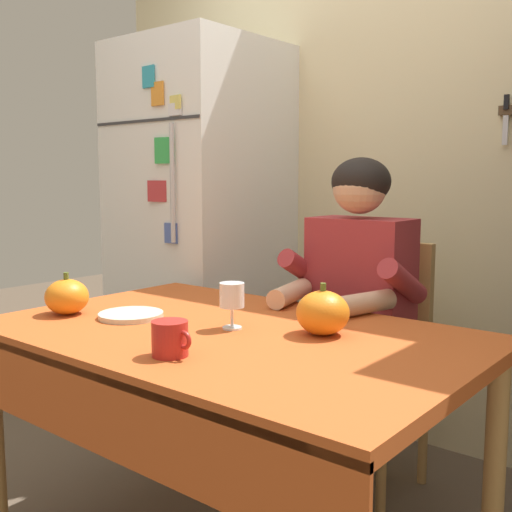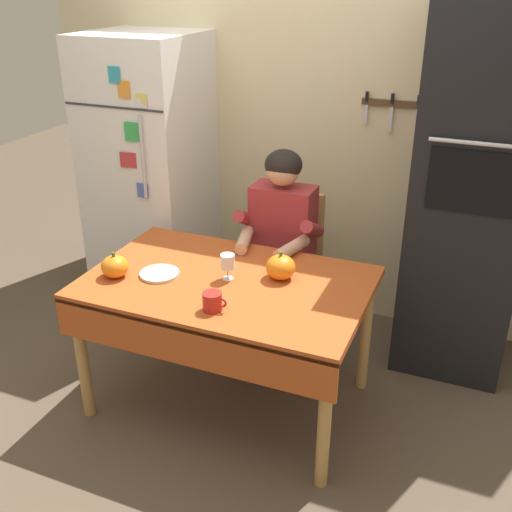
{
  "view_description": "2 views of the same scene",
  "coord_description": "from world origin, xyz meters",
  "px_view_note": "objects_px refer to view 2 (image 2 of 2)",
  "views": [
    {
      "loc": [
        1.14,
        -1.18,
        1.17
      ],
      "look_at": [
        -0.05,
        0.29,
        0.93
      ],
      "focal_mm": 42.88,
      "sensor_mm": 36.0,
      "label": 1
    },
    {
      "loc": [
        1.15,
        -2.31,
        2.15
      ],
      "look_at": [
        0.13,
        0.17,
        0.86
      ],
      "focal_mm": 42.57,
      "sensor_mm": 36.0,
      "label": 2
    }
  ],
  "objects_px": {
    "refrigerator": "(151,176)",
    "pumpkin_large": "(281,267)",
    "serving_tray": "(159,274)",
    "dining_table": "(225,297)",
    "coffee_mug": "(213,302)",
    "wall_oven": "(472,192)",
    "wine_glass": "(228,262)",
    "chair_behind_person": "(289,261)",
    "seated_person": "(279,239)",
    "pumpkin_medium": "(115,266)"
  },
  "relations": [
    {
      "from": "wall_oven",
      "to": "seated_person",
      "type": "relative_size",
      "value": 1.69
    },
    {
      "from": "dining_table",
      "to": "serving_tray",
      "type": "relative_size",
      "value": 6.98
    },
    {
      "from": "dining_table",
      "to": "pumpkin_large",
      "type": "height_order",
      "value": "pumpkin_large"
    },
    {
      "from": "wall_oven",
      "to": "serving_tray",
      "type": "xyz_separation_m",
      "value": [
        -1.39,
        -0.98,
        -0.3
      ]
    },
    {
      "from": "wine_glass",
      "to": "coffee_mug",
      "type": "bearing_deg",
      "value": -78.06
    },
    {
      "from": "coffee_mug",
      "to": "pumpkin_large",
      "type": "distance_m",
      "value": 0.45
    },
    {
      "from": "wall_oven",
      "to": "pumpkin_large",
      "type": "height_order",
      "value": "wall_oven"
    },
    {
      "from": "seated_person",
      "to": "wine_glass",
      "type": "height_order",
      "value": "seated_person"
    },
    {
      "from": "wall_oven",
      "to": "pumpkin_medium",
      "type": "xyz_separation_m",
      "value": [
        -1.58,
        -1.08,
        -0.25
      ]
    },
    {
      "from": "seated_person",
      "to": "pumpkin_medium",
      "type": "height_order",
      "value": "seated_person"
    },
    {
      "from": "coffee_mug",
      "to": "wine_glass",
      "type": "height_order",
      "value": "wine_glass"
    },
    {
      "from": "wall_oven",
      "to": "pumpkin_medium",
      "type": "bearing_deg",
      "value": -145.76
    },
    {
      "from": "chair_behind_person",
      "to": "pumpkin_large",
      "type": "height_order",
      "value": "chair_behind_person"
    },
    {
      "from": "dining_table",
      "to": "wall_oven",
      "type": "bearing_deg",
      "value": 41.31
    },
    {
      "from": "seated_person",
      "to": "pumpkin_medium",
      "type": "bearing_deg",
      "value": -127.92
    },
    {
      "from": "wine_glass",
      "to": "pumpkin_large",
      "type": "height_order",
      "value": "pumpkin_large"
    },
    {
      "from": "wall_oven",
      "to": "serving_tray",
      "type": "distance_m",
      "value": 1.73
    },
    {
      "from": "wall_oven",
      "to": "coffee_mug",
      "type": "relative_size",
      "value": 17.9
    },
    {
      "from": "dining_table",
      "to": "chair_behind_person",
      "type": "relative_size",
      "value": 1.51
    },
    {
      "from": "pumpkin_large",
      "to": "coffee_mug",
      "type": "bearing_deg",
      "value": -113.32
    },
    {
      "from": "coffee_mug",
      "to": "serving_tray",
      "type": "bearing_deg",
      "value": 152.86
    },
    {
      "from": "dining_table",
      "to": "serving_tray",
      "type": "bearing_deg",
      "value": -170.08
    },
    {
      "from": "seated_person",
      "to": "serving_tray",
      "type": "xyz_separation_m",
      "value": [
        -0.4,
        -0.66,
        0.01
      ]
    },
    {
      "from": "chair_behind_person",
      "to": "coffee_mug",
      "type": "height_order",
      "value": "chair_behind_person"
    },
    {
      "from": "coffee_mug",
      "to": "pumpkin_medium",
      "type": "relative_size",
      "value": 0.85
    },
    {
      "from": "seated_person",
      "to": "pumpkin_medium",
      "type": "distance_m",
      "value": 0.96
    },
    {
      "from": "chair_behind_person",
      "to": "serving_tray",
      "type": "xyz_separation_m",
      "value": [
        -0.4,
        -0.85,
        0.24
      ]
    },
    {
      "from": "wall_oven",
      "to": "pumpkin_large",
      "type": "distance_m",
      "value": 1.15
    },
    {
      "from": "chair_behind_person",
      "to": "wine_glass",
      "type": "height_order",
      "value": "chair_behind_person"
    },
    {
      "from": "coffee_mug",
      "to": "dining_table",
      "type": "bearing_deg",
      "value": 103.41
    },
    {
      "from": "chair_behind_person",
      "to": "coffee_mug",
      "type": "relative_size",
      "value": 7.93
    },
    {
      "from": "pumpkin_large",
      "to": "wine_glass",
      "type": "bearing_deg",
      "value": -155.52
    },
    {
      "from": "chair_behind_person",
      "to": "pumpkin_large",
      "type": "xyz_separation_m",
      "value": [
        0.18,
        -0.65,
        0.29
      ]
    },
    {
      "from": "refrigerator",
      "to": "pumpkin_medium",
      "type": "bearing_deg",
      "value": -68.21
    },
    {
      "from": "refrigerator",
      "to": "seated_person",
      "type": "distance_m",
      "value": 1.06
    },
    {
      "from": "seated_person",
      "to": "chair_behind_person",
      "type": "bearing_deg",
      "value": 90.0
    },
    {
      "from": "refrigerator",
      "to": "chair_behind_person",
      "type": "bearing_deg",
      "value": -5.13
    },
    {
      "from": "chair_behind_person",
      "to": "wine_glass",
      "type": "distance_m",
      "value": 0.83
    },
    {
      "from": "coffee_mug",
      "to": "serving_tray",
      "type": "height_order",
      "value": "coffee_mug"
    },
    {
      "from": "refrigerator",
      "to": "serving_tray",
      "type": "xyz_separation_m",
      "value": [
        0.61,
        -0.94,
        -0.15
      ]
    },
    {
      "from": "pumpkin_large",
      "to": "serving_tray",
      "type": "bearing_deg",
      "value": -160.68
    },
    {
      "from": "seated_person",
      "to": "serving_tray",
      "type": "bearing_deg",
      "value": -120.81
    },
    {
      "from": "refrigerator",
      "to": "pumpkin_large",
      "type": "distance_m",
      "value": 1.4
    },
    {
      "from": "refrigerator",
      "to": "dining_table",
      "type": "bearing_deg",
      "value": -42.91
    },
    {
      "from": "coffee_mug",
      "to": "wine_glass",
      "type": "distance_m",
      "value": 0.31
    },
    {
      "from": "refrigerator",
      "to": "pumpkin_large",
      "type": "relative_size",
      "value": 12.14
    },
    {
      "from": "refrigerator",
      "to": "chair_behind_person",
      "type": "distance_m",
      "value": 1.08
    },
    {
      "from": "refrigerator",
      "to": "chair_behind_person",
      "type": "xyz_separation_m",
      "value": [
        1.01,
        -0.09,
        -0.39
      ]
    },
    {
      "from": "chair_behind_person",
      "to": "coffee_mug",
      "type": "distance_m",
      "value": 1.09
    },
    {
      "from": "wall_oven",
      "to": "wine_glass",
      "type": "relative_size",
      "value": 15.59
    }
  ]
}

